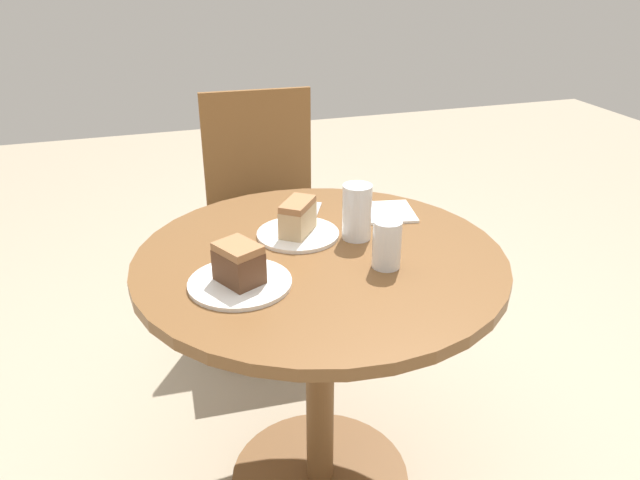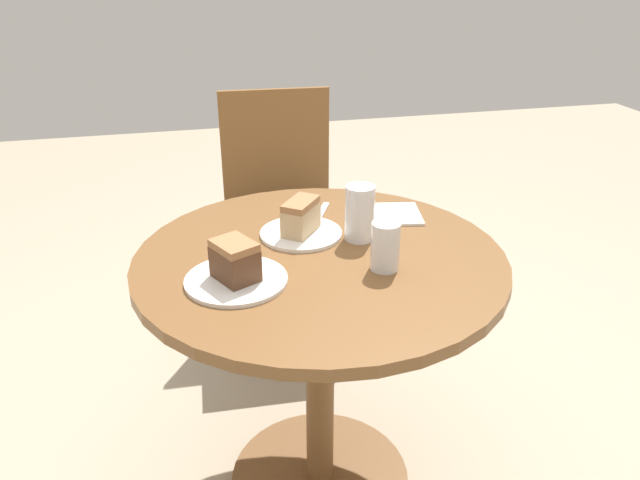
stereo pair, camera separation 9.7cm
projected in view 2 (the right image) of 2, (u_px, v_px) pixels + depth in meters
name	position (u px, v px, depth m)	size (l,w,h in m)	color
ground_plane	(320.00, 479.00, 1.87)	(8.00, 8.00, 0.00)	tan
table	(320.00, 321.00, 1.62)	(0.92, 0.92, 0.76)	brown
chair	(281.00, 215.00, 2.44)	(0.47, 0.46, 0.95)	brown
plate_near	(301.00, 233.00, 1.64)	(0.22, 0.22, 0.01)	white
plate_far	(236.00, 280.00, 1.41)	(0.23, 0.23, 0.01)	white
cake_slice_near	(301.00, 216.00, 1.62)	(0.12, 0.13, 0.09)	tan
cake_slice_far	(235.00, 260.00, 1.39)	(0.11, 0.12, 0.09)	brown
glass_lemonade	(360.00, 216.00, 1.60)	(0.08, 0.08, 0.15)	silver
glass_water	(385.00, 248.00, 1.45)	(0.07, 0.07, 0.12)	silver
napkin_stack	(393.00, 214.00, 1.76)	(0.18, 0.18, 0.01)	white
fork	(320.00, 215.00, 1.76)	(0.10, 0.18, 0.00)	silver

